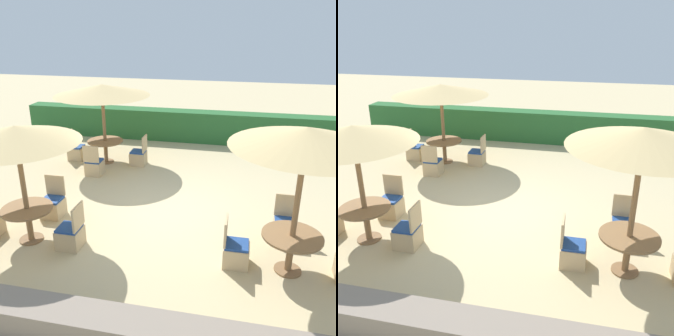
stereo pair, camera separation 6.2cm
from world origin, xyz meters
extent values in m
plane|color=#C6B284|center=(0.00, 0.00, 0.00)|extent=(40.00, 40.00, 0.00)
cube|color=#28602D|center=(0.00, 5.66, 0.55)|extent=(13.00, 0.70, 1.10)
cube|color=gray|center=(0.00, -3.76, 0.23)|extent=(10.00, 0.56, 0.45)
cylinder|color=olive|center=(-2.48, 2.89, 1.17)|extent=(0.10, 0.10, 2.34)
cone|color=tan|center=(-2.48, 2.89, 2.26)|extent=(2.83, 2.83, 0.32)
cylinder|color=olive|center=(-2.48, 2.89, 0.01)|extent=(0.48, 0.48, 0.03)
cylinder|color=olive|center=(-2.48, 2.89, 0.33)|extent=(0.12, 0.12, 0.67)
cylinder|color=olive|center=(-2.48, 2.89, 0.69)|extent=(1.09, 1.09, 0.04)
cube|color=tan|center=(-3.49, 2.94, 0.20)|extent=(0.46, 0.46, 0.40)
cube|color=navy|center=(-3.49, 2.94, 0.43)|extent=(0.42, 0.42, 0.05)
cube|color=tan|center=(-3.70, 2.94, 0.69)|extent=(0.04, 0.46, 0.48)
cube|color=tan|center=(-1.43, 2.89, 0.20)|extent=(0.46, 0.46, 0.40)
cube|color=navy|center=(-1.43, 2.89, 0.43)|extent=(0.42, 0.42, 0.05)
cube|color=tan|center=(-1.22, 2.89, 0.69)|extent=(0.04, 0.46, 0.48)
cube|color=tan|center=(-2.44, 1.87, 0.20)|extent=(0.46, 0.46, 0.40)
cube|color=navy|center=(-2.44, 1.87, 0.43)|extent=(0.42, 0.42, 0.05)
cube|color=tan|center=(-2.44, 1.66, 0.69)|extent=(0.46, 0.04, 0.48)
cylinder|color=olive|center=(2.67, -1.59, 1.29)|extent=(0.10, 0.10, 2.59)
cone|color=tan|center=(2.67, -1.59, 2.51)|extent=(2.43, 2.43, 0.32)
cylinder|color=olive|center=(2.67, -1.59, 0.01)|extent=(0.48, 0.48, 0.03)
cylinder|color=olive|center=(2.67, -1.59, 0.35)|extent=(0.12, 0.12, 0.70)
cylinder|color=olive|center=(2.67, -1.59, 0.72)|extent=(1.04, 1.04, 0.04)
cube|color=tan|center=(2.67, -0.57, 0.20)|extent=(0.46, 0.46, 0.40)
cube|color=navy|center=(2.67, -0.57, 0.43)|extent=(0.42, 0.42, 0.05)
cube|color=tan|center=(2.67, -0.36, 0.69)|extent=(0.46, 0.04, 0.48)
cube|color=tan|center=(1.74, -1.60, 0.20)|extent=(0.46, 0.46, 0.40)
cube|color=navy|center=(1.74, -1.60, 0.43)|extent=(0.42, 0.42, 0.05)
cube|color=tan|center=(1.53, -1.60, 0.69)|extent=(0.04, 0.46, 0.48)
cylinder|color=olive|center=(-2.37, -1.65, 1.16)|extent=(0.10, 0.10, 2.33)
cone|color=tan|center=(-2.37, -1.65, 2.25)|extent=(2.40, 2.40, 0.32)
cylinder|color=olive|center=(-2.37, -1.65, 0.01)|extent=(0.48, 0.48, 0.03)
cylinder|color=olive|center=(-2.37, -1.65, 0.34)|extent=(0.12, 0.12, 0.69)
cylinder|color=olive|center=(-2.37, -1.65, 0.71)|extent=(1.01, 1.01, 0.04)
cube|color=tan|center=(-2.41, -0.65, 0.20)|extent=(0.46, 0.46, 0.40)
cube|color=navy|center=(-2.41, -0.65, 0.43)|extent=(0.42, 0.42, 0.05)
cube|color=tan|center=(-2.41, -0.44, 0.69)|extent=(0.46, 0.04, 0.48)
cube|color=tan|center=(-1.47, -1.71, 0.20)|extent=(0.46, 0.46, 0.40)
cube|color=navy|center=(-1.47, -1.71, 0.43)|extent=(0.42, 0.42, 0.05)
cube|color=tan|center=(-1.26, -1.71, 0.69)|extent=(0.04, 0.46, 0.48)
camera|label=1|loc=(1.74, -7.47, 4.21)|focal=40.00mm
camera|label=2|loc=(1.80, -7.46, 4.21)|focal=40.00mm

